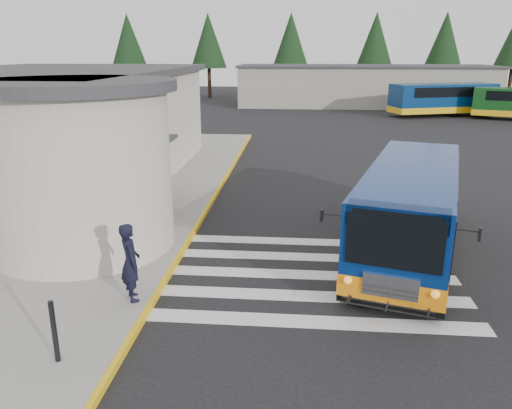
# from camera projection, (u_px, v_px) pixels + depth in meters

# --- Properties ---
(ground) EXTENTS (140.00, 140.00, 0.00)m
(ground) POSITION_uv_depth(u_px,v_px,m) (322.00, 263.00, 13.98)
(ground) COLOR black
(ground) RESTS_ON ground
(sidewalk) EXTENTS (10.00, 34.00, 0.15)m
(sidewalk) POSITION_uv_depth(u_px,v_px,m) (74.00, 209.00, 18.51)
(sidewalk) COLOR gray
(sidewalk) RESTS_ON ground
(curb_strip) EXTENTS (0.12, 34.00, 0.16)m
(curb_strip) POSITION_uv_depth(u_px,v_px,m) (205.00, 212.00, 18.10)
(curb_strip) COLOR yellow
(curb_strip) RESTS_ON ground
(station_building) EXTENTS (12.70, 18.70, 4.80)m
(station_building) POSITION_uv_depth(u_px,v_px,m) (55.00, 129.00, 20.68)
(station_building) COLOR #BAAE9D
(station_building) RESTS_ON ground
(crosswalk) EXTENTS (8.00, 5.35, 0.01)m
(crosswalk) POSITION_uv_depth(u_px,v_px,m) (304.00, 275.00, 13.26)
(crosswalk) COLOR silver
(crosswalk) RESTS_ON ground
(depot_building) EXTENTS (26.40, 8.40, 4.20)m
(depot_building) POSITION_uv_depth(u_px,v_px,m) (364.00, 86.00, 52.82)
(depot_building) COLOR gray
(depot_building) RESTS_ON ground
(tree_line) EXTENTS (58.40, 4.40, 10.00)m
(tree_line) POSITION_uv_depth(u_px,v_px,m) (361.00, 41.00, 59.02)
(tree_line) COLOR black
(tree_line) RESTS_ON ground
(transit_bus) EXTENTS (5.08, 9.32, 2.56)m
(transit_bus) POSITION_uv_depth(u_px,v_px,m) (410.00, 212.00, 14.43)
(transit_bus) COLOR navy
(transit_bus) RESTS_ON ground
(pedestrian_a) EXTENTS (0.72, 0.81, 1.86)m
(pedestrian_a) POSITION_uv_depth(u_px,v_px,m) (130.00, 262.00, 11.41)
(pedestrian_a) COLOR black
(pedestrian_a) RESTS_ON sidewalk
(pedestrian_b) EXTENTS (1.04, 1.10, 1.80)m
(pedestrian_b) POSITION_uv_depth(u_px,v_px,m) (55.00, 219.00, 14.39)
(pedestrian_b) COLOR black
(pedestrian_b) RESTS_ON sidewalk
(bollard) EXTENTS (0.10, 0.10, 1.24)m
(bollard) POSITION_uv_depth(u_px,v_px,m) (54.00, 332.00, 9.17)
(bollard) COLOR black
(bollard) RESTS_ON sidewalk
(far_bus_a) EXTENTS (9.87, 5.58, 2.46)m
(far_bus_a) POSITION_uv_depth(u_px,v_px,m) (443.00, 98.00, 44.62)
(far_bus_a) COLOR navy
(far_bus_a) RESTS_ON ground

